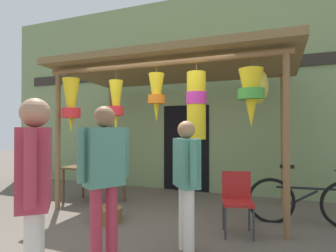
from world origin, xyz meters
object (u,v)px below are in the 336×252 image
(display_table, at_px, (94,171))
(parked_bicycle, at_px, (307,202))
(folding_chair, at_px, (237,197))
(passerby_at_right, at_px, (35,186))
(shopper_by_bananas, at_px, (104,170))
(flower_heap_on_table, at_px, (98,162))
(vendor_in_orange, at_px, (186,175))
(wicker_basket_by_table, at_px, (107,214))

(display_table, xyz_separation_m, parked_bicycle, (3.76, 0.13, -0.28))
(folding_chair, relative_size, passerby_at_right, 0.50)
(parked_bicycle, bearing_deg, shopper_by_bananas, -135.07)
(flower_heap_on_table, bearing_deg, shopper_by_bananas, -53.05)
(flower_heap_on_table, relative_size, parked_bicycle, 0.45)
(folding_chair, height_order, shopper_by_bananas, shopper_by_bananas)
(parked_bicycle, height_order, vendor_in_orange, vendor_in_orange)
(folding_chair, bearing_deg, parked_bicycle, 37.22)
(flower_heap_on_table, xyz_separation_m, passerby_at_right, (1.53, -2.97, 0.22))
(vendor_in_orange, distance_m, shopper_by_bananas, 0.96)
(folding_chair, height_order, wicker_basket_by_table, folding_chair)
(wicker_basket_by_table, bearing_deg, parked_bicycle, 18.49)
(flower_heap_on_table, bearing_deg, folding_chair, -13.22)
(vendor_in_orange, relative_size, passerby_at_right, 0.91)
(flower_heap_on_table, relative_size, shopper_by_bananas, 0.46)
(display_table, relative_size, passerby_at_right, 0.65)
(display_table, bearing_deg, parked_bicycle, 1.97)
(flower_heap_on_table, bearing_deg, parked_bicycle, 0.99)
(display_table, height_order, vendor_in_orange, vendor_in_orange)
(flower_heap_on_table, height_order, folding_chair, flower_heap_on_table)
(flower_heap_on_table, height_order, vendor_in_orange, vendor_in_orange)
(flower_heap_on_table, distance_m, folding_chair, 2.87)
(flower_heap_on_table, bearing_deg, wicker_basket_by_table, -48.13)
(display_table, bearing_deg, passerby_at_right, -61.66)
(folding_chair, height_order, vendor_in_orange, vendor_in_orange)
(display_table, relative_size, parked_bicycle, 0.63)
(display_table, relative_size, wicker_basket_by_table, 2.26)
(vendor_in_orange, xyz_separation_m, passerby_at_right, (-0.77, -1.50, 0.10))
(folding_chair, xyz_separation_m, vendor_in_orange, (-0.48, -0.82, 0.40))
(flower_heap_on_table, xyz_separation_m, wicker_basket_by_table, (0.81, -0.91, -0.68))
(display_table, height_order, flower_heap_on_table, flower_heap_on_table)
(wicker_basket_by_table, bearing_deg, display_table, 135.14)
(vendor_in_orange, bearing_deg, display_table, 148.93)
(display_table, relative_size, vendor_in_orange, 0.72)
(flower_heap_on_table, bearing_deg, passerby_at_right, -62.70)
(folding_chair, xyz_separation_m, wicker_basket_by_table, (-1.97, -0.26, -0.39))
(wicker_basket_by_table, bearing_deg, vendor_in_orange, -20.70)
(display_table, xyz_separation_m, wicker_basket_by_table, (0.85, -0.84, -0.52))
(parked_bicycle, bearing_deg, vendor_in_orange, -132.98)
(display_table, height_order, wicker_basket_by_table, display_table)
(vendor_in_orange, bearing_deg, wicker_basket_by_table, 159.30)
(parked_bicycle, bearing_deg, display_table, -178.03)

